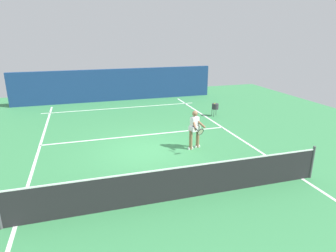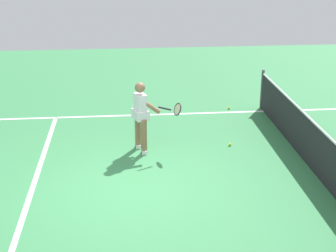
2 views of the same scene
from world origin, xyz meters
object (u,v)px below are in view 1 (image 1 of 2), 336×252
(tennis_player, at_px, (195,128))
(ball_hopper, at_px, (215,106))
(tennis_ball_near, at_px, (290,165))
(tennis_ball_mid, at_px, (218,168))

(tennis_player, xyz_separation_m, ball_hopper, (-2.86, -4.12, -0.30))
(tennis_player, distance_m, ball_hopper, 5.02)
(tennis_player, height_order, ball_hopper, tennis_player)
(tennis_ball_near, relative_size, tennis_ball_mid, 1.00)
(tennis_ball_mid, height_order, ball_hopper, ball_hopper)
(ball_hopper, bearing_deg, tennis_ball_near, 87.72)
(tennis_player, xyz_separation_m, tennis_ball_mid, (-0.07, 1.97, -0.81))
(tennis_ball_near, distance_m, tennis_ball_mid, 2.58)
(tennis_player, height_order, tennis_ball_near, tennis_player)
(tennis_ball_near, bearing_deg, tennis_ball_mid, -11.12)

